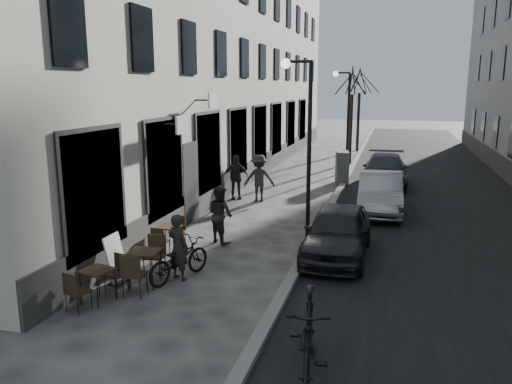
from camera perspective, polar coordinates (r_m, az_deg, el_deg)
The scene contains 22 objects.
ground at distance 9.22m, azimuth -0.64°, elevation -16.09°, with size 120.00×120.00×0.00m, color #3E3B38.
road at distance 24.26m, azimuth 18.90°, elevation 1.04°, with size 7.30×60.00×0.00m, color black.
kerb at distance 24.28m, azimuth 10.29°, elevation 1.65°, with size 0.25×60.00×0.12m, color slate.
building_left at distance 25.94m, azimuth -3.55°, elevation 20.08°, with size 4.00×35.00×16.00m, color #A9A18E.
streetlamp_near at distance 14.08m, azimuth 5.45°, elevation 7.14°, with size 0.90×0.28×5.09m.
streetlamp_far at distance 25.96m, azimuth 10.13°, elevation 9.20°, with size 0.90×0.28×5.09m.
tree_near at distance 28.91m, azimuth 10.97°, elevation 12.42°, with size 2.40×2.40×5.70m.
tree_far at distance 34.90m, azimuth 11.78°, elevation 12.28°, with size 2.40×2.40×5.70m.
bistro_set_a at distance 10.82m, azimuth -17.63°, elevation -9.79°, with size 0.72×1.45×0.83m.
bistro_set_b at distance 11.39m, azimuth -12.58°, elevation -8.08°, with size 0.71×1.63×0.94m.
bistro_set_c at distance 13.62m, azimuth -9.88°, elevation -4.95°, with size 0.56×1.36×0.80m.
sign_board at distance 11.79m, azimuth -15.64°, elevation -7.79°, with size 0.36×0.63×1.08m.
utility_cabinet at distance 22.90m, azimuth 9.80°, elevation 2.77°, with size 0.54×0.98×1.47m, color #5C5B5E.
bicycle at distance 11.60m, azimuth -8.81°, elevation -7.64°, with size 0.62×1.79×0.94m, color black.
cyclist_rider at distance 11.50m, azimuth -8.85°, elevation -6.24°, with size 0.56×0.37×1.54m, color black.
pedestrian_near at distance 14.05m, azimuth -4.11°, elevation -2.56°, with size 0.79×0.62×1.63m, color black.
pedestrian_mid at distance 19.06m, azimuth 0.37°, elevation 1.60°, with size 1.17×0.67×1.80m, color #2D2B27.
pedestrian_far at distance 19.49m, azimuth -2.35°, elevation 1.72°, with size 1.02×0.42×1.74m, color black.
car_near at distance 13.08m, azimuth 9.29°, elevation -4.49°, with size 1.57×3.90×1.33m, color black.
car_mid at distance 17.99m, azimuth 14.01°, elevation -0.08°, with size 1.46×4.18×1.38m, color gray.
car_far at distance 22.86m, azimuth 14.53°, elevation 2.41°, with size 1.92×4.73×1.37m, color #32353B.
moped at distance 7.77m, azimuth 6.01°, elevation -16.29°, with size 0.63×2.21×1.33m, color black.
Camera 1 is at (2.25, -7.82, 4.34)m, focal length 35.00 mm.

